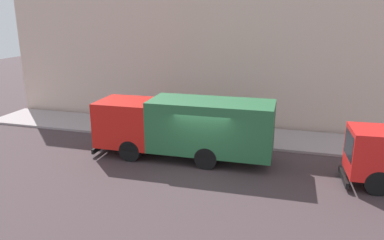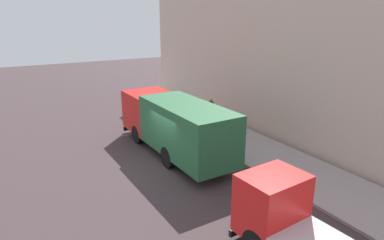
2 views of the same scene
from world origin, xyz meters
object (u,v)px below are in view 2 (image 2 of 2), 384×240
Objects in this scene: traffic_cone_orange at (187,121)px; small_flatbed_truck at (296,229)px; large_utility_truck at (174,123)px; pedestrian_walking at (211,111)px.

small_flatbed_truck is at bearing -105.70° from traffic_cone_orange.
large_utility_truck reaches higher than small_flatbed_truck.
traffic_cone_orange is at bearing -162.99° from pedestrian_walking.
small_flatbed_truck reaches higher than pedestrian_walking.
pedestrian_walking is (4.17, 2.86, -0.65)m from large_utility_truck.
large_utility_truck is at bearing -109.75° from pedestrian_walking.
small_flatbed_truck is at bearing -77.00° from pedestrian_walking.
small_flatbed_truck is (-0.75, -8.85, -0.54)m from large_utility_truck.
large_utility_truck is at bearing -128.58° from traffic_cone_orange.
large_utility_truck is 5.17× the size of pedestrian_walking.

